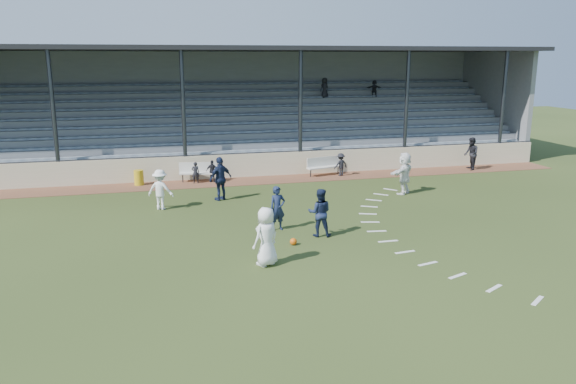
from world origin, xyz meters
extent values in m
plane|color=#2D3B18|center=(0.00, 0.00, 0.00)|extent=(90.00, 90.00, 0.00)
cube|color=brown|center=(0.00, 10.50, 0.01)|extent=(34.00, 2.00, 0.02)
cube|color=beige|center=(0.00, 11.55, 0.60)|extent=(34.00, 0.18, 1.20)
cube|color=silver|center=(-2.38, 10.84, 0.45)|extent=(2.04, 0.75, 0.06)
cube|color=silver|center=(-2.38, 11.06, 0.70)|extent=(1.98, 0.41, 0.54)
cylinder|color=#303238|center=(-3.22, 10.98, 0.22)|extent=(0.06, 0.06, 0.40)
cylinder|color=#303238|center=(-1.54, 10.69, 0.22)|extent=(0.06, 0.06, 0.40)
cube|color=silver|center=(4.09, 10.81, 0.45)|extent=(2.04, 0.89, 0.06)
cube|color=silver|center=(4.09, 11.03, 0.70)|extent=(1.95, 0.57, 0.54)
cylinder|color=#303238|center=(3.27, 10.60, 0.22)|extent=(0.06, 0.06, 0.40)
cylinder|color=#303238|center=(4.91, 11.03, 0.22)|extent=(0.06, 0.06, 0.40)
cylinder|color=gold|center=(-5.31, 10.87, 0.38)|extent=(0.46, 0.46, 0.73)
sphere|color=#D5560C|center=(-0.34, 0.43, 0.12)|extent=(0.23, 0.23, 0.23)
imported|color=white|center=(-1.59, -1.14, 0.89)|extent=(1.03, 0.92, 1.78)
imported|color=#16203E|center=(-0.47, 2.19, 0.80)|extent=(0.64, 0.48, 1.60)
imported|color=#16203E|center=(0.78, 1.15, 0.84)|extent=(0.96, 0.84, 1.68)
imported|color=white|center=(-4.42, 6.10, 0.82)|extent=(1.22, 0.99, 1.65)
imported|color=#16203E|center=(-1.85, 7.02, 0.95)|extent=(1.20, 0.92, 1.90)
imported|color=white|center=(6.35, 6.13, 0.95)|extent=(1.73, 1.54, 1.90)
imported|color=black|center=(12.34, 10.29, 0.91)|extent=(0.87, 1.00, 1.78)
imported|color=black|center=(-2.62, 10.59, 0.55)|extent=(0.42, 0.31, 1.06)
imported|color=black|center=(-1.78, 10.64, 0.57)|extent=(0.69, 0.45, 1.09)
imported|color=black|center=(4.88, 10.53, 0.61)|extent=(0.86, 0.63, 1.18)
cube|color=gray|center=(0.00, 12.10, 0.60)|extent=(34.00, 0.80, 1.20)
cube|color=gray|center=(0.00, 12.20, 1.25)|extent=(33.00, 0.28, 0.10)
cube|color=gray|center=(0.00, 12.90, 0.80)|extent=(34.00, 0.80, 1.60)
cube|color=gray|center=(0.00, 13.00, 1.65)|extent=(33.00, 0.28, 0.10)
cube|color=gray|center=(0.00, 13.70, 1.00)|extent=(34.00, 0.80, 2.00)
cube|color=gray|center=(0.00, 13.80, 2.05)|extent=(33.00, 0.28, 0.10)
cube|color=gray|center=(0.00, 14.50, 1.20)|extent=(34.00, 0.80, 2.40)
cube|color=gray|center=(0.00, 14.60, 2.45)|extent=(33.00, 0.28, 0.10)
cube|color=gray|center=(0.00, 15.30, 1.40)|extent=(34.00, 0.80, 2.80)
cube|color=gray|center=(0.00, 15.40, 2.85)|extent=(33.00, 0.28, 0.10)
cube|color=gray|center=(0.00, 16.10, 1.60)|extent=(34.00, 0.80, 3.20)
cube|color=gray|center=(0.00, 16.20, 3.25)|extent=(33.00, 0.28, 0.10)
cube|color=gray|center=(0.00, 16.90, 1.80)|extent=(34.00, 0.80, 3.60)
cube|color=gray|center=(0.00, 17.00, 3.65)|extent=(33.00, 0.28, 0.10)
cube|color=gray|center=(0.00, 17.70, 2.00)|extent=(34.00, 0.80, 4.00)
cube|color=gray|center=(0.00, 17.80, 4.05)|extent=(33.00, 0.28, 0.10)
cube|color=gray|center=(0.00, 18.50, 2.20)|extent=(34.00, 0.80, 4.40)
cube|color=gray|center=(0.00, 18.60, 4.45)|extent=(33.00, 0.28, 0.10)
cube|color=gray|center=(0.00, 19.10, 3.20)|extent=(34.00, 0.40, 6.40)
cube|color=gray|center=(16.85, 15.50, 3.20)|extent=(0.30, 7.80, 6.40)
cube|color=black|center=(0.00, 15.20, 6.50)|extent=(34.60, 9.00, 0.22)
cylinder|color=#303238|center=(-9.00, 11.65, 3.25)|extent=(0.20, 0.20, 6.50)
cylinder|color=#303238|center=(-3.00, 11.65, 3.25)|extent=(0.20, 0.20, 6.50)
cylinder|color=#303238|center=(3.00, 11.65, 3.25)|extent=(0.20, 0.20, 6.50)
cylinder|color=#303238|center=(9.00, 11.65, 3.25)|extent=(0.20, 0.20, 6.50)
cylinder|color=#303238|center=(15.00, 11.65, 3.25)|extent=(0.20, 0.20, 6.50)
cylinder|color=#303238|center=(0.00, 11.55, 1.25)|extent=(34.00, 0.05, 0.05)
imported|color=black|center=(6.02, 16.94, 4.21)|extent=(0.70, 0.58, 1.23)
imported|color=black|center=(9.31, 16.94, 4.12)|extent=(1.00, 0.39, 1.05)
cube|color=silver|center=(6.12, 7.01, 0.01)|extent=(0.54, 0.61, 0.01)
cube|color=silver|center=(5.29, 6.22, 0.01)|extent=(0.59, 0.56, 0.01)
cube|color=silver|center=(4.57, 5.34, 0.01)|extent=(0.64, 0.51, 0.01)
cube|color=silver|center=(3.96, 4.38, 0.01)|extent=(0.67, 0.44, 0.01)
cube|color=silver|center=(3.48, 3.34, 0.01)|extent=(0.70, 0.37, 0.01)
cube|color=silver|center=(3.13, 2.26, 0.01)|extent=(0.71, 0.29, 0.01)
cube|color=silver|center=(2.92, 1.14, 0.01)|extent=(0.71, 0.21, 0.01)
cube|color=silver|center=(2.85, 0.00, 0.01)|extent=(0.70, 0.12, 0.01)
cube|color=silver|center=(2.92, -1.14, 0.01)|extent=(0.71, 0.21, 0.01)
cube|color=silver|center=(3.13, -2.26, 0.01)|extent=(0.71, 0.29, 0.01)
cube|color=silver|center=(3.48, -3.34, 0.01)|extent=(0.70, 0.37, 0.01)
cube|color=silver|center=(3.96, -4.38, 0.01)|extent=(0.67, 0.44, 0.01)
cube|color=silver|center=(4.57, -5.34, 0.01)|extent=(0.64, 0.51, 0.01)
camera|label=1|loc=(-4.87, -16.60, 6.04)|focal=35.00mm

